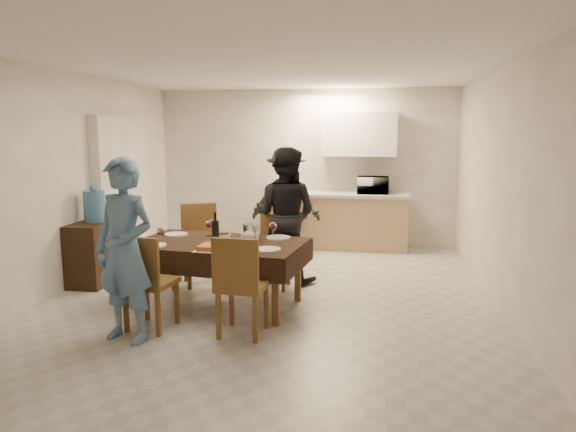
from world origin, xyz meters
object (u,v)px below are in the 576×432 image
Objects in this scene: water_jug at (94,206)px; microwave at (373,185)px; person_near at (125,250)px; person_kitchen at (286,200)px; wine_bottle at (215,227)px; savoury_tart at (217,247)px; dining_table at (219,245)px; console at (97,252)px; water_pitcher at (249,234)px; person_far at (285,215)px.

water_jug is 0.78× the size of microwave.
person_near is at bearing 62.27° from microwave.
person_kitchen is (2.08, 2.03, -0.14)m from water_jug.
savoury_tart is at bearing -70.77° from wine_bottle.
dining_table is 4.59× the size of savoury_tart.
dining_table is 2.31× the size of console.
water_pitcher is 1.12m from person_far.
wine_bottle is 1.21m from person_near.
person_far is (0.20, 1.10, 0.03)m from water_pitcher.
savoury_tart is 0.25× the size of person_kitchen.
person_far is at bearing 59.04° from wine_bottle.
wine_bottle is 0.19× the size of person_far.
person_kitchen is (-0.26, 1.61, -0.02)m from person_far.
person_kitchen reaches higher than wine_bottle.
console is 2.16× the size of water_jug.
person_near is (-0.90, -1.00, 0.02)m from water_pitcher.
person_kitchen is (0.19, 3.04, 0.10)m from savoury_tart.
person_kitchen is (-0.06, 2.71, 0.02)m from water_pitcher.
person_near is at bearing 75.68° from person_far.
person_kitchen is (0.84, 3.71, -0.00)m from person_near.
water_pitcher is at bearing -88.82° from person_kitchen.
microwave is 4.70m from person_near.
microwave reaches higher than console.
dining_table is 1.91m from console.
microwave is at bearing 77.48° from person_near.
person_kitchen is at bearing 91.29° from dining_table.
microwave is 1.43m from person_kitchen.
water_pitcher is 0.13× the size of person_kitchen.
savoury_tart is at bearing 61.08° from person_near.
dining_table is 3.53m from microwave.
water_jug is 2.38m from person_far.
microwave reaches higher than wine_bottle.
microwave is at bearing 18.55° from person_kitchen.
console is at bearing 162.54° from water_pitcher.
water_jug is at bearing 161.77° from wine_bottle.
water_pitcher is at bearing -17.46° from water_jug.
savoury_tart is (0.10, -0.38, 0.06)m from dining_table.
person_far reaches higher than water_jug.
water_pitcher reaches higher than console.
console is at bearing -90.00° from water_jug.
water_jug is at bearing 162.54° from water_pitcher.
person_near is 2.37m from person_far.
dining_table is at bearing -96.32° from person_kitchen.
wine_bottle reaches higher than water_pitcher.
savoury_tart is at bearing 66.24° from microwave.
wine_bottle is 2.63m from person_kitchen.
person_kitchen reaches higher than savoury_tart.
microwave is at bearing 35.99° from console.
wine_bottle reaches higher than console.
dining_table is 1.91m from water_jug.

